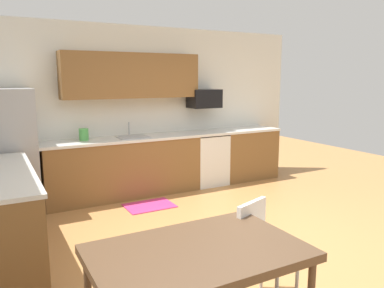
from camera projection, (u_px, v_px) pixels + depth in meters
ground_plane at (234, 243)px, 4.31m from camera, size 12.00×12.00×0.00m
wall_back at (145, 109)px, 6.37m from camera, size 5.80×0.10×2.70m
cabinet_run_back at (124, 168)px, 5.98m from camera, size 2.45×0.60×0.90m
cabinet_run_back_right at (246, 154)px, 7.09m from camera, size 1.10×0.60×0.90m
cabinet_run_left at (3, 219)px, 3.84m from camera, size 0.60×2.00×0.90m
countertop_back at (154, 137)px, 6.14m from camera, size 4.80×0.64×0.04m
upper_cabinets_back at (132, 76)px, 5.94m from camera, size 2.20×0.34×0.70m
refrigerator at (6, 154)px, 5.06m from camera, size 0.76×0.70×1.73m
oven_range at (207, 158)px, 6.69m from camera, size 0.60×0.60×0.91m
microwave at (204, 99)px, 6.60m from camera, size 0.54×0.36×0.32m
sink_basin at (133, 141)px, 5.98m from camera, size 0.48×0.40×0.14m
sink_faucet at (129, 130)px, 6.11m from camera, size 0.02×0.02×0.24m
dining_table at (198, 258)px, 2.49m from camera, size 1.40×0.90×0.76m
chair_near_table at (262, 245)px, 3.12m from camera, size 0.51×0.51×0.85m
floor_mat at (149, 206)px, 5.57m from camera, size 0.70×0.50×0.01m
kettle at (84, 135)px, 5.64m from camera, size 0.14×0.14×0.20m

